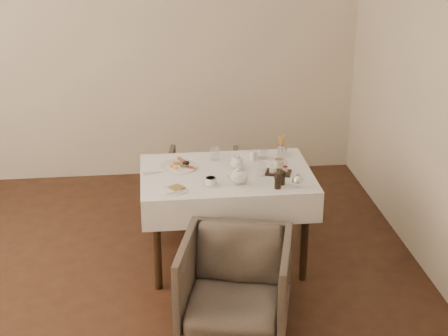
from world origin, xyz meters
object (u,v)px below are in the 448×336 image
armchair_far (202,185)px  teapot_centre (237,161)px  table (226,187)px  armchair_near (235,285)px  breakfast_plate (179,166)px

armchair_far → teapot_centre: teapot_centre is taller
teapot_centre → armchair_far: bearing=87.0°
table → armchair_far: size_ratio=2.03×
armchair_near → breakfast_plate: size_ratio=2.47×
armchair_far → table: bearing=106.8°
table → teapot_centre: 0.21m
table → teapot_centre: (0.09, 0.07, 0.18)m
armchair_near → breakfast_plate: 1.15m
teapot_centre → breakfast_plate: bearing=152.7°
armchair_near → table: bearing=101.8°
armchair_far → breakfast_plate: breakfast_plate is taller
table → breakfast_plate: (-0.35, 0.14, 0.13)m
armchair_far → teapot_centre: size_ratio=4.21×
armchair_far → breakfast_plate: bearing=80.6°
table → breakfast_plate: breakfast_plate is taller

